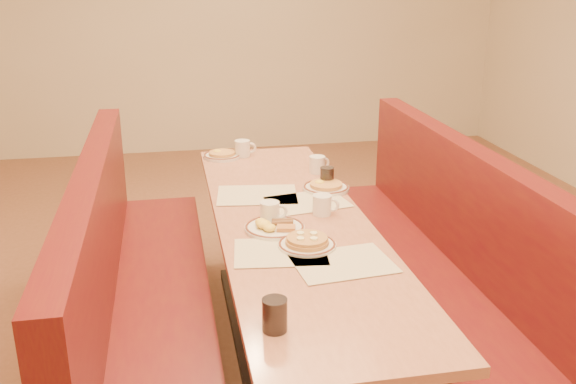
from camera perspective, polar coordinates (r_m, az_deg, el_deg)
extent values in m
plane|color=#9E6647|center=(3.35, 0.38, -14.51)|extent=(8.00, 8.00, 0.00)
cube|color=beige|center=(6.76, -6.45, 15.36)|extent=(6.00, 0.04, 2.80)
cube|color=black|center=(3.33, 0.38, -14.08)|extent=(0.55, 1.88, 0.06)
cube|color=black|center=(3.16, 0.39, -9.16)|extent=(0.15, 1.75, 0.71)
cube|color=#BE7558|center=(3.00, 0.41, -2.87)|extent=(0.70, 2.50, 0.04)
cube|color=#4C3326|center=(3.25, -11.74, -14.00)|extent=(0.55, 2.50, 0.20)
cube|color=#601A10|center=(3.11, -12.08, -9.84)|extent=(0.55, 2.50, 0.16)
cube|color=#601A10|center=(2.96, -16.76, -3.62)|extent=(0.12, 2.50, 0.60)
cube|color=#4C3326|center=(3.47, 11.62, -11.67)|extent=(0.55, 2.50, 0.20)
cube|color=#601A10|center=(3.34, 11.93, -7.70)|extent=(0.55, 2.50, 0.16)
cube|color=#601A10|center=(3.27, 15.87, -1.32)|extent=(0.12, 2.50, 0.60)
cube|color=beige|center=(2.66, -0.68, -5.35)|extent=(0.41, 0.33, 0.00)
cube|color=beige|center=(2.58, 4.90, -6.29)|extent=(0.41, 0.33, 0.00)
cube|color=beige|center=(3.31, -2.76, -0.25)|extent=(0.44, 0.36, 0.00)
cube|color=beige|center=(3.21, 1.76, -0.88)|extent=(0.42, 0.35, 0.00)
cylinder|color=silver|center=(2.71, 1.70, -4.76)|extent=(0.25, 0.25, 0.02)
torus|color=brown|center=(2.71, 1.70, -4.61)|extent=(0.24, 0.24, 0.01)
cylinder|color=#C28745|center=(2.70, 1.70, -4.44)|extent=(0.18, 0.18, 0.02)
cylinder|color=#C28745|center=(2.70, 1.71, -4.15)|extent=(0.17, 0.17, 0.01)
cylinder|color=#FFF5A6|center=(2.72, 2.29, -3.69)|extent=(0.03, 0.03, 0.01)
cylinder|color=#FFF5A6|center=(2.72, 1.11, -3.69)|extent=(0.03, 0.03, 0.01)
cylinder|color=#FFF5A6|center=(2.67, 1.11, -4.16)|extent=(0.03, 0.03, 0.01)
cylinder|color=#FFF5A6|center=(2.67, 2.32, -4.17)|extent=(0.03, 0.03, 0.01)
cylinder|color=silver|center=(2.88, -1.20, -3.25)|extent=(0.27, 0.27, 0.02)
torus|color=brown|center=(2.88, -1.20, -3.09)|extent=(0.27, 0.27, 0.01)
ellipsoid|color=yellow|center=(2.85, -2.19, -2.88)|extent=(0.07, 0.07, 0.04)
ellipsoid|color=yellow|center=(2.82, -1.65, -3.20)|extent=(0.06, 0.06, 0.03)
ellipsoid|color=yellow|center=(2.89, -2.42, -2.65)|extent=(0.05, 0.05, 0.03)
cylinder|color=brown|center=(2.89, -0.51, -2.75)|extent=(0.10, 0.03, 0.02)
cylinder|color=brown|center=(2.91, -0.49, -2.54)|extent=(0.10, 0.03, 0.02)
cube|color=#C47C3D|center=(2.83, -0.17, -3.22)|extent=(0.09, 0.07, 0.02)
cylinder|color=silver|center=(3.40, 3.40, 0.34)|extent=(0.25, 0.25, 0.02)
torus|color=brown|center=(3.39, 3.40, 0.49)|extent=(0.24, 0.24, 0.01)
cylinder|color=gold|center=(3.39, 3.40, 0.65)|extent=(0.17, 0.17, 0.02)
ellipsoid|color=yellow|center=(3.40, 2.82, 0.86)|extent=(0.05, 0.05, 0.03)
cylinder|color=silver|center=(3.99, -5.87, 3.20)|extent=(0.23, 0.23, 0.02)
torus|color=brown|center=(3.99, -5.88, 3.32)|extent=(0.23, 0.23, 0.01)
cylinder|color=gold|center=(3.99, -5.88, 3.45)|extent=(0.16, 0.16, 0.02)
ellipsoid|color=yellow|center=(4.00, -6.32, 3.60)|extent=(0.05, 0.05, 0.02)
cylinder|color=silver|center=(3.05, 3.04, -1.15)|extent=(0.09, 0.09, 0.10)
torus|color=silver|center=(3.05, 3.95, -1.17)|extent=(0.07, 0.03, 0.07)
cylinder|color=black|center=(3.04, 3.06, -0.41)|extent=(0.08, 0.08, 0.01)
cylinder|color=silver|center=(2.96, -1.63, -1.79)|extent=(0.09, 0.09, 0.10)
torus|color=silver|center=(2.96, -0.70, -1.75)|extent=(0.07, 0.02, 0.07)
cylinder|color=black|center=(2.94, -1.64, -1.03)|extent=(0.08, 0.08, 0.01)
cylinder|color=silver|center=(3.67, 2.61, 2.45)|extent=(0.09, 0.09, 0.10)
torus|color=silver|center=(3.69, 3.25, 2.56)|extent=(0.07, 0.04, 0.07)
cylinder|color=black|center=(3.65, 2.62, 3.08)|extent=(0.08, 0.08, 0.01)
cylinder|color=silver|center=(3.99, -4.08, 3.88)|extent=(0.09, 0.09, 0.10)
torus|color=silver|center=(4.00, -3.36, 3.93)|extent=(0.07, 0.02, 0.07)
cylinder|color=black|center=(3.98, -4.09, 4.49)|extent=(0.08, 0.08, 0.01)
cylinder|color=black|center=(2.11, -1.19, -10.89)|extent=(0.08, 0.08, 0.11)
cylinder|color=silver|center=(2.11, -1.19, -10.86)|extent=(0.08, 0.08, 0.11)
cylinder|color=black|center=(3.45, 3.49, 1.38)|extent=(0.07, 0.07, 0.10)
cylinder|color=silver|center=(3.45, 3.49, 1.40)|extent=(0.07, 0.07, 0.10)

